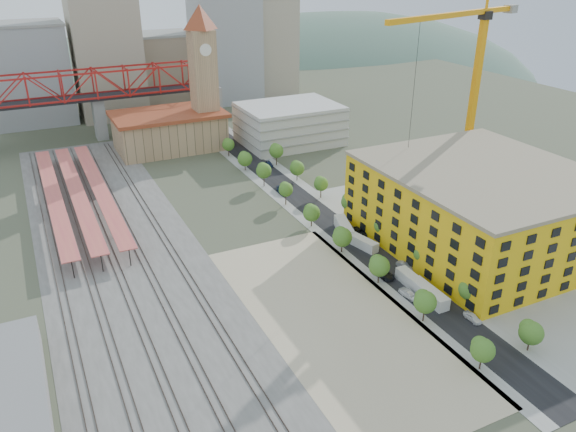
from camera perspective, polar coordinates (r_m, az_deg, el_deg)
name	(u,v)px	position (r m, az deg, el deg)	size (l,w,h in m)	color
ground	(282,243)	(134.79, -0.56, -2.77)	(400.00, 400.00, 0.00)	#474C38
ballast_strip	(116,243)	(141.01, -17.07, -2.63)	(36.00, 165.00, 0.06)	#605E59
dirt_lot	(334,317)	(109.48, 4.69, -10.17)	(28.00, 67.00, 0.06)	tan
street_asphalt	(312,208)	(153.29, 2.44, 0.84)	(12.00, 170.00, 0.06)	black
sidewalk_west	(294,211)	(150.98, 0.60, 0.46)	(3.00, 170.00, 0.04)	gray
sidewalk_east	(329,204)	(155.76, 4.23, 1.20)	(3.00, 170.00, 0.04)	gray
construction_pad	(485,240)	(144.39, 19.39, -2.30)	(50.00, 90.00, 0.06)	gray
rail_tracks	(108,244)	(140.78, -17.79, -2.73)	(26.56, 160.00, 0.18)	#382B23
platform_canopies	(77,191)	(164.05, -20.66, 2.36)	(16.00, 80.00, 4.12)	#DC6A54
station_hall	(169,130)	(203.13, -11.95, 8.51)	(38.00, 24.00, 13.10)	tan
clock_tower	(203,64)	(199.63, -8.65, 14.99)	(12.00, 12.00, 52.00)	tan
parking_garage	(289,124)	(205.54, 0.15, 9.35)	(34.00, 26.00, 14.00)	silver
truss_bridge	(95,88)	(218.76, -19.00, 12.19)	(94.00, 9.60, 25.60)	gray
construction_building	(481,207)	(138.50, 19.05, 0.88)	(44.60, 50.60, 18.80)	yellow
street_trees	(330,222)	(145.42, 4.30, -0.64)	(15.40, 124.40, 8.00)	#396C20
skyline	(158,55)	(259.81, -13.09, 15.66)	(133.00, 46.00, 60.00)	#9EA0A3
distant_hills	(184,174)	(405.94, -10.53, 4.21)	(647.00, 264.00, 227.00)	#4C6B59
tower_crane	(471,67)	(160.85, 18.08, 14.20)	(52.73, 16.79, 57.97)	#FB9F10
site_trailer_a	(429,294)	(116.68, 14.12, -7.70)	(2.59, 9.83, 2.69)	silver
site_trailer_b	(413,282)	(120.07, 12.55, -6.55)	(2.45, 9.31, 2.55)	silver
site_trailer_c	(362,242)	(133.63, 7.49, -2.68)	(2.33, 8.84, 2.42)	silver
site_trailer_d	(344,228)	(139.58, 5.70, -1.22)	(2.70, 10.27, 2.81)	silver
car_0	(409,295)	(116.77, 12.24, -7.83)	(1.68, 4.17, 1.42)	white
car_1	(408,294)	(117.10, 12.09, -7.73)	(1.44, 4.13, 1.36)	#949499
car_2	(384,274)	(122.71, 9.72, -5.81)	(2.55, 5.53, 1.54)	black
car_3	(282,191)	(162.09, -0.59, 2.54)	(2.11, 5.19, 1.51)	navy
car_4	(473,318)	(113.31, 18.24, -9.78)	(1.60, 3.99, 1.36)	white
car_5	(404,266)	(126.58, 11.73, -5.01)	(1.40, 4.01, 1.32)	#95959A
car_6	(359,232)	(139.62, 7.24, -1.62)	(2.29, 4.98, 1.38)	black
car_7	(269,164)	(183.61, -1.92, 5.28)	(1.84, 4.52, 1.31)	navy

